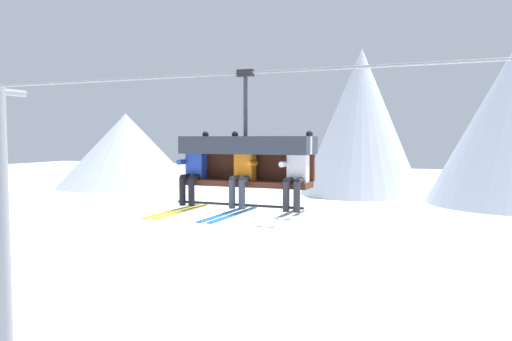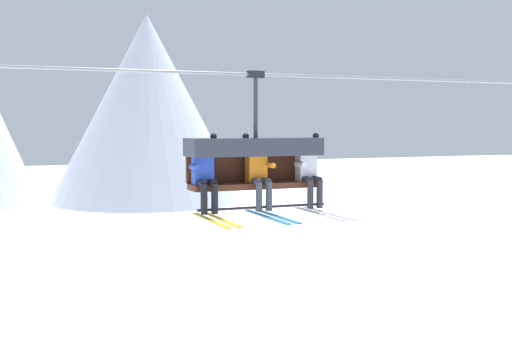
{
  "view_description": "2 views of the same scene",
  "coord_description": "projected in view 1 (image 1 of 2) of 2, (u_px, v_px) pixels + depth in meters",
  "views": [
    {
      "loc": [
        2.1,
        -8.56,
        6.54
      ],
      "look_at": [
        -1.09,
        -0.72,
        5.98
      ],
      "focal_mm": 35.0,
      "sensor_mm": 36.0,
      "label": 1
    },
    {
      "loc": [
        -5.33,
        -10.75,
        6.79
      ],
      "look_at": [
        -1.22,
        -0.75,
        6.01
      ],
      "focal_mm": 45.0,
      "sensor_mm": 36.0,
      "label": 2
    }
  ],
  "objects": [
    {
      "name": "skier_blue",
      "position": [
        193.0,
        169.0,
        8.7
      ],
      "size": [
        0.48,
        1.7,
        1.34
      ],
      "color": "#2847B7"
    },
    {
      "name": "skier_white",
      "position": [
        296.0,
        171.0,
        7.99
      ],
      "size": [
        0.48,
        1.7,
        1.34
      ],
      "color": "silver"
    },
    {
      "name": "lift_tower_near",
      "position": [
        1.0,
        240.0,
        11.83
      ],
      "size": [
        0.36,
        1.88,
        7.9
      ],
      "color": "gray",
      "rests_on": "ground_plane"
    },
    {
      "name": "skier_orange",
      "position": [
        242.0,
        170.0,
        8.34
      ],
      "size": [
        0.48,
        1.7,
        1.34
      ],
      "color": "orange"
    },
    {
      "name": "mountain_peak_west",
      "position": [
        126.0,
        150.0,
        66.88
      ],
      "size": [
        18.2,
        18.2,
        9.72
      ],
      "color": "silver",
      "rests_on": "ground_plane"
    },
    {
      "name": "lift_cable",
      "position": [
        359.0,
        67.0,
        7.65
      ],
      "size": [
        19.12,
        0.05,
        0.05
      ],
      "color": "gray"
    },
    {
      "name": "chairlift_chair",
      "position": [
        247.0,
        153.0,
        8.52
      ],
      "size": [
        2.3,
        0.74,
        2.27
      ],
      "color": "#512819"
    },
    {
      "name": "mountain_peak_central",
      "position": [
        361.0,
        122.0,
        56.91
      ],
      "size": [
        13.74,
        13.74,
        16.63
      ],
      "color": "silver",
      "rests_on": "ground_plane"
    }
  ]
}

